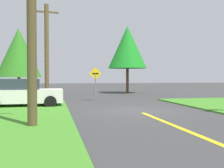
{
  "coord_description": "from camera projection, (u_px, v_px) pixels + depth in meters",
  "views": [
    {
      "loc": [
        -4.17,
        -13.65,
        1.74
      ],
      "look_at": [
        -0.6,
        3.32,
        1.29
      ],
      "focal_mm": 44.4,
      "sensor_mm": 36.0,
      "label": 1
    }
  ],
  "objects": [
    {
      "name": "pine_tree_center",
      "position": [
        127.0,
        47.0,
        29.28
      ],
      "size": [
        4.07,
        4.07,
        7.12
      ],
      "color": "brown",
      "rests_on": "ground"
    },
    {
      "name": "ground_plane",
      "position": [
        137.0,
        111.0,
        14.26
      ],
      "size": [
        120.0,
        120.0,
        0.0
      ],
      "primitive_type": "plane",
      "color": "#393939"
    },
    {
      "name": "utility_pole_mid",
      "position": [
        47.0,
        51.0,
        20.48
      ],
      "size": [
        1.8,
        0.35,
        7.09
      ],
      "color": "brown",
      "rests_on": "ground"
    },
    {
      "name": "oak_tree_left",
      "position": [
        19.0,
        53.0,
        28.51
      ],
      "size": [
        4.58,
        4.58,
        6.74
      ],
      "color": "brown",
      "rests_on": "ground"
    },
    {
      "name": "direction_sign",
      "position": [
        95.0,
        80.0,
        19.97
      ],
      "size": [
        0.91,
        0.08,
        2.42
      ],
      "color": "slate",
      "rests_on": "ground"
    },
    {
      "name": "parked_car_near_building",
      "position": [
        22.0,
        93.0,
        15.89
      ],
      "size": [
        4.41,
        2.03,
        1.62
      ],
      "rotation": [
        0.0,
        0.0,
        0.02
      ],
      "color": "white",
      "rests_on": "ground"
    },
    {
      "name": "utility_pole_near",
      "position": [
        32.0,
        18.0,
        9.34
      ],
      "size": [
        1.8,
        0.32,
        7.23
      ],
      "color": "brown",
      "rests_on": "ground"
    }
  ]
}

